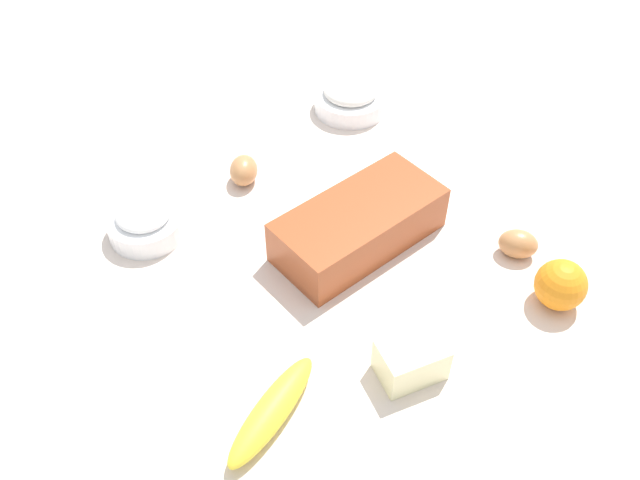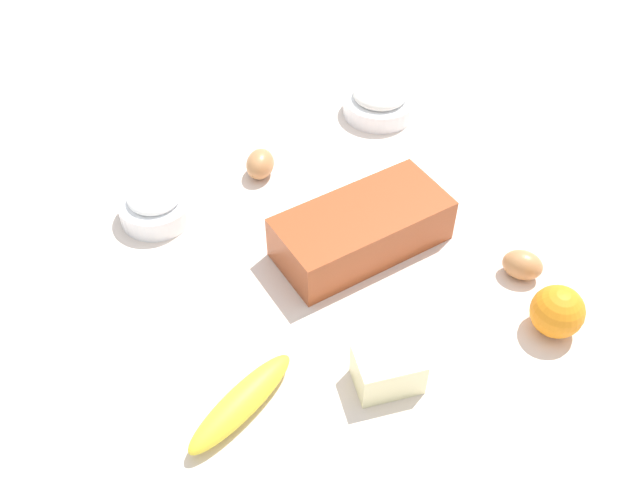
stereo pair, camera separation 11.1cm
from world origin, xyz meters
The scene contains 9 objects.
ground_plane centered at (0.00, 0.00, -0.01)m, with size 2.40×2.40×0.02m, color beige.
loaf_pan centered at (0.07, -0.01, 0.04)m, with size 0.29×0.15×0.08m.
flour_bowl centered at (0.29, 0.30, 0.03)m, with size 0.14×0.14×0.07m.
sugar_bowl centered at (-0.20, 0.21, 0.03)m, with size 0.13×0.13×0.06m.
banana centered at (-0.22, -0.20, 0.02)m, with size 0.19×0.04×0.04m, color yellow.
orange_fruit centered at (0.24, -0.29, 0.04)m, with size 0.08×0.08×0.08m, color orange.
butter_block centered at (-0.03, -0.25, 0.03)m, with size 0.09×0.06×0.06m, color #F4EDB2.
egg_near_butter centered at (0.26, -0.18, 0.02)m, with size 0.05×0.05×0.06m, color #BB7E4C.
egg_beside_bowl centered at (0.00, 0.23, 0.02)m, with size 0.05×0.05×0.07m, color #B97D4C.
Camera 1 is at (-0.45, -0.63, 0.84)m, focal length 39.43 mm.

